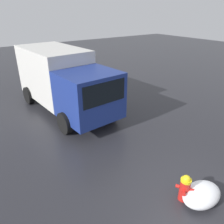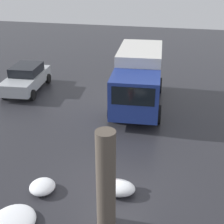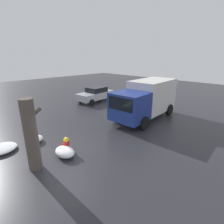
{
  "view_description": "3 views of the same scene",
  "coord_description": "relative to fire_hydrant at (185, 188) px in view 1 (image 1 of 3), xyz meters",
  "views": [
    {
      "loc": [
        -2.38,
        4.0,
        4.6
      ],
      "look_at": [
        3.68,
        -0.29,
        1.06
      ],
      "focal_mm": 35.0,
      "sensor_mm": 36.0,
      "label": 1
    },
    {
      "loc": [
        -8.44,
        -1.95,
        7.0
      ],
      "look_at": [
        3.62,
        0.75,
        1.08
      ],
      "focal_mm": 50.0,
      "sensor_mm": 36.0,
      "label": 2
    },
    {
      "loc": [
        -3.98,
        -7.28,
        4.72
      ],
      "look_at": [
        3.91,
        0.62,
        1.09
      ],
      "focal_mm": 28.0,
      "sensor_mm": 36.0,
      "label": 3
    }
  ],
  "objects": [
    {
      "name": "delivery_truck",
      "position": [
        7.11,
        0.1,
        1.16
      ],
      "size": [
        6.28,
        2.86,
        2.89
      ],
      "rotation": [
        0.0,
        0.0,
        1.64
      ],
      "color": "navy",
      "rests_on": "ground_plane"
    },
    {
      "name": "snow_pile_by_hydrant",
      "position": [
        -0.3,
        -0.33,
        -0.18
      ],
      "size": [
        0.8,
        1.18,
        0.44
      ],
      "color": "white",
      "rests_on": "ground_plane"
    },
    {
      "name": "pedestrian",
      "position": [
        5.04,
        -0.23,
        0.51
      ],
      "size": [
        0.37,
        0.37,
        1.68
      ],
      "rotation": [
        0.0,
        0.0,
        2.83
      ],
      "color": "#23232D",
      "rests_on": "ground_plane"
    },
    {
      "name": "ground_plane",
      "position": [
        0.0,
        -0.0,
        -0.4
      ],
      "size": [
        60.0,
        60.0,
        0.0
      ],
      "primitive_type": "plane",
      "color": "#28282D"
    },
    {
      "name": "fire_hydrant",
      "position": [
        0.0,
        0.0,
        0.0
      ],
      "size": [
        0.45,
        0.38,
        0.79
      ],
      "rotation": [
        0.0,
        0.0,
        2.1
      ],
      "color": "red",
      "rests_on": "ground_plane"
    }
  ]
}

